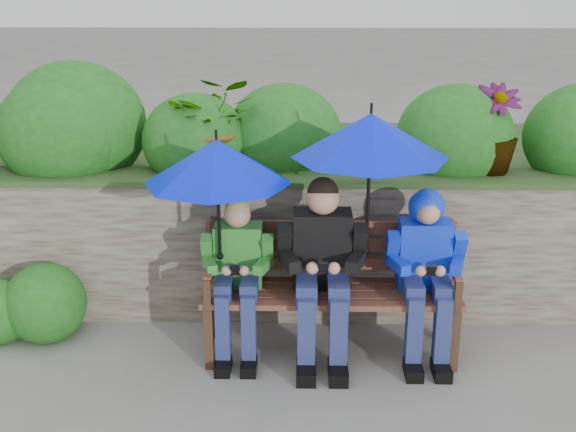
{
  "coord_description": "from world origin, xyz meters",
  "views": [
    {
      "loc": [
        0.08,
        -4.03,
        2.34
      ],
      "look_at": [
        0.0,
        0.1,
        0.95
      ],
      "focal_mm": 45.0,
      "sensor_mm": 36.0,
      "label": 1
    }
  ],
  "objects_px": {
    "park_bench": "(331,280)",
    "umbrella_right": "(370,136)",
    "umbrella_left": "(217,162)",
    "boy_middle": "(322,263)",
    "boy_right": "(426,261)",
    "boy_left": "(237,269)"
  },
  "relations": [
    {
      "from": "park_bench",
      "to": "umbrella_right",
      "type": "height_order",
      "value": "umbrella_right"
    },
    {
      "from": "park_bench",
      "to": "umbrella_left",
      "type": "bearing_deg",
      "value": -172.39
    },
    {
      "from": "park_bench",
      "to": "umbrella_right",
      "type": "distance_m",
      "value": 0.97
    },
    {
      "from": "umbrella_right",
      "to": "park_bench",
      "type": "bearing_deg",
      "value": 171.67
    },
    {
      "from": "boy_left",
      "to": "umbrella_left",
      "type": "distance_m",
      "value": 0.71
    },
    {
      "from": "boy_left",
      "to": "boy_right",
      "type": "height_order",
      "value": "boy_right"
    },
    {
      "from": "boy_left",
      "to": "umbrella_right",
      "type": "bearing_deg",
      "value": 2.49
    },
    {
      "from": "umbrella_left",
      "to": "boy_middle",
      "type": "bearing_deg",
      "value": 1.11
    },
    {
      "from": "park_bench",
      "to": "boy_middle",
      "type": "xyz_separation_m",
      "value": [
        -0.06,
        -0.08,
        0.15
      ]
    },
    {
      "from": "park_bench",
      "to": "boy_middle",
      "type": "distance_m",
      "value": 0.18
    },
    {
      "from": "boy_right",
      "to": "umbrella_left",
      "type": "relative_size",
      "value": 1.22
    },
    {
      "from": "boy_right",
      "to": "umbrella_right",
      "type": "distance_m",
      "value": 0.87
    },
    {
      "from": "boy_middle",
      "to": "park_bench",
      "type": "bearing_deg",
      "value": 54.36
    },
    {
      "from": "umbrella_left",
      "to": "boy_left",
      "type": "bearing_deg",
      "value": 13.84
    },
    {
      "from": "park_bench",
      "to": "umbrella_left",
      "type": "xyz_separation_m",
      "value": [
        -0.69,
        -0.09,
        0.8
      ]
    },
    {
      "from": "boy_right",
      "to": "umbrella_right",
      "type": "xyz_separation_m",
      "value": [
        -0.37,
        0.03,
        0.79
      ]
    },
    {
      "from": "umbrella_right",
      "to": "boy_right",
      "type": "bearing_deg",
      "value": -4.32
    },
    {
      "from": "boy_middle",
      "to": "boy_right",
      "type": "relative_size",
      "value": 1.07
    },
    {
      "from": "park_bench",
      "to": "umbrella_left",
      "type": "distance_m",
      "value": 1.06
    },
    {
      "from": "boy_right",
      "to": "umbrella_right",
      "type": "relative_size",
      "value": 1.14
    },
    {
      "from": "umbrella_left",
      "to": "umbrella_right",
      "type": "height_order",
      "value": "umbrella_right"
    },
    {
      "from": "park_bench",
      "to": "boy_middle",
      "type": "relative_size",
      "value": 1.39
    }
  ]
}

